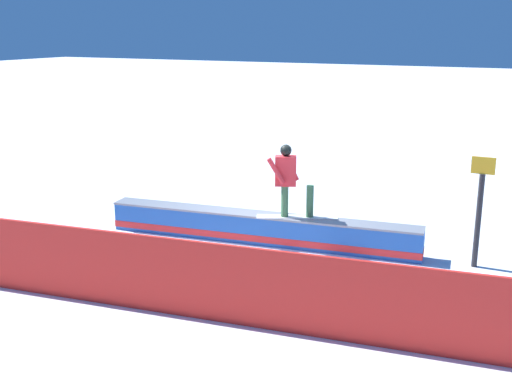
{
  "coord_description": "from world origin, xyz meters",
  "views": [
    {
      "loc": [
        -5.13,
        10.7,
        4.18
      ],
      "look_at": [
        -0.38,
        0.95,
        1.31
      ],
      "focal_mm": 43.92,
      "sensor_mm": 36.0,
      "label": 1
    }
  ],
  "objects": [
    {
      "name": "ground_plane",
      "position": [
        0.0,
        0.0,
        0.0
      ],
      "size": [
        120.0,
        120.0,
        0.0
      ],
      "primitive_type": "plane",
      "color": "white"
    },
    {
      "name": "grind_box",
      "position": [
        0.0,
        0.0,
        0.27
      ],
      "size": [
        6.36,
        1.28,
        0.6
      ],
      "color": "blue",
      "rests_on": "ground_plane"
    },
    {
      "name": "trail_marker",
      "position": [
        -4.04,
        -0.52,
        1.08
      ],
      "size": [
        0.4,
        0.1,
        2.01
      ],
      "color": "#262628",
      "rests_on": "ground_plane"
    },
    {
      "name": "snowboarder",
      "position": [
        -0.6,
        -0.03,
        1.37
      ],
      "size": [
        1.55,
        0.86,
        1.43
      ],
      "color": "silver",
      "rests_on": "grind_box"
    },
    {
      "name": "safety_fence",
      "position": [
        0.0,
        3.52,
        0.6
      ],
      "size": [
        11.04,
        1.47,
        1.2
      ],
      "primitive_type": "cube",
      "rotation": [
        0.0,
        0.0,
        0.13
      ],
      "color": "red",
      "rests_on": "ground_plane"
    }
  ]
}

